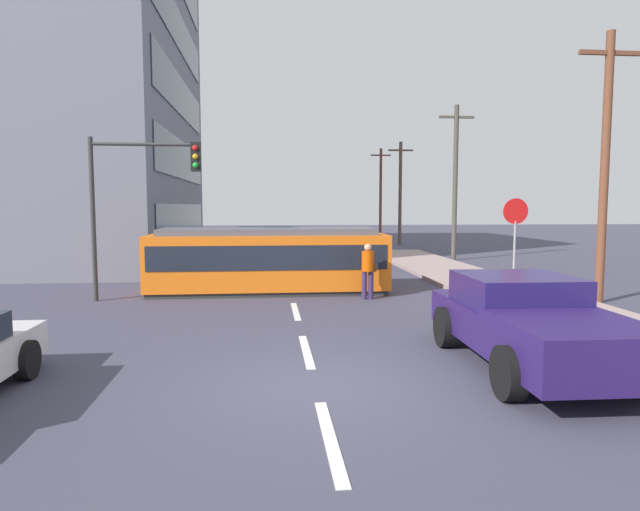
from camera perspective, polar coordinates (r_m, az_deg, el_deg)
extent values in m
plane|color=#3E3C4E|center=(18.54, -3.20, -3.48)|extent=(120.00, 120.00, 0.00)
cube|color=gray|center=(16.40, 21.99, -4.75)|extent=(3.20, 36.00, 0.14)
cube|color=silver|center=(6.94, 1.04, -18.55)|extent=(0.16, 2.40, 0.01)
cube|color=silver|center=(10.71, -1.44, -9.92)|extent=(0.16, 2.40, 0.01)
cube|color=silver|center=(14.60, -2.56, -5.83)|extent=(0.16, 2.40, 0.01)
cube|color=silver|center=(23.93, -3.73, -1.50)|extent=(0.16, 2.40, 0.01)
cube|color=silver|center=(29.90, -4.09, -0.16)|extent=(0.16, 2.40, 0.01)
cube|color=#2D3847|center=(29.24, -14.01, 3.34)|extent=(0.06, 14.48, 1.92)
cube|color=#2D3847|center=(29.32, -14.15, 9.60)|extent=(0.06, 14.48, 1.92)
cube|color=#2D3847|center=(29.75, -14.29, 15.76)|extent=(0.06, 14.48, 1.92)
cube|color=#2D3847|center=(30.50, -14.44, 21.67)|extent=(0.06, 14.48, 1.92)
cube|color=orange|center=(17.85, -5.40, -0.55)|extent=(7.61, 2.51, 1.73)
cube|color=#2D2D2D|center=(17.96, -5.37, -3.53)|extent=(7.46, 2.38, 0.15)
cube|color=#50525C|center=(17.77, -5.42, 2.54)|extent=(6.85, 2.13, 0.20)
cube|color=#1E232D|center=(17.83, -5.40, 0.11)|extent=(7.30, 2.55, 0.76)
cube|color=navy|center=(23.29, -5.75, 0.93)|extent=(2.63, 5.59, 1.54)
cube|color=black|center=(20.57, -5.97, 1.01)|extent=(2.25, 0.17, 0.92)
cube|color=black|center=(23.27, -5.76, 1.61)|extent=(2.65, 4.76, 0.62)
cylinder|color=black|center=(21.59, -5.87, -1.06)|extent=(2.57, 0.96, 0.90)
cylinder|color=black|center=(25.10, -5.63, -0.18)|extent=(2.57, 0.96, 0.90)
cylinder|color=#32244C|center=(16.43, 4.64, -3.11)|extent=(0.16, 0.16, 0.85)
cylinder|color=#32244C|center=(16.47, 5.33, -3.10)|extent=(0.16, 0.16, 0.85)
cylinder|color=#D94A05|center=(16.36, 5.01, -0.59)|extent=(0.36, 0.36, 0.60)
sphere|color=tan|center=(16.33, 5.02, 0.84)|extent=(0.22, 0.22, 0.22)
cube|color=brown|center=(16.47, 5.72, -1.26)|extent=(0.16, 0.22, 0.24)
cube|color=#261751|center=(10.15, 20.99, -7.23)|extent=(2.10, 5.04, 0.65)
cube|color=#201751|center=(10.53, 19.82, -3.43)|extent=(1.94, 1.94, 0.55)
cube|color=#261751|center=(8.88, 24.88, -6.59)|extent=(2.05, 2.29, 0.12)
cylinder|color=black|center=(11.22, 12.97, -7.28)|extent=(0.30, 0.81, 0.80)
cylinder|color=black|center=(11.96, 22.22, -6.76)|extent=(0.30, 0.81, 0.80)
cylinder|color=black|center=(8.49, 19.10, -11.51)|extent=(0.30, 0.81, 0.80)
cylinder|color=black|center=(10.14, -28.28, -9.58)|extent=(0.23, 0.64, 0.64)
cylinder|color=gray|center=(17.29, 19.60, -0.26)|extent=(0.07, 0.07, 2.20)
cylinder|color=red|center=(17.22, 19.74, 4.38)|extent=(0.76, 0.04, 0.76)
cylinder|color=#333333|center=(17.24, -22.60, 3.45)|extent=(0.14, 0.14, 4.78)
cylinder|color=#333333|center=(16.96, -17.95, 10.98)|extent=(2.98, 0.10, 0.10)
cube|color=black|center=(16.67, -12.83, 10.00)|extent=(0.28, 0.24, 0.84)
sphere|color=red|center=(16.57, -12.91, 10.90)|extent=(0.16, 0.16, 0.16)
sphere|color=gold|center=(16.54, -12.89, 10.03)|extent=(0.16, 0.16, 0.16)
sphere|color=green|center=(16.52, -12.87, 9.17)|extent=(0.16, 0.16, 0.16)
cylinder|color=brown|center=(17.59, 27.57, 7.94)|extent=(0.24, 0.24, 7.63)
cube|color=brown|center=(18.06, 28.02, 18.17)|extent=(1.80, 0.12, 0.12)
cylinder|color=#4B463C|center=(28.75, 13.92, 7.30)|extent=(0.24, 0.24, 7.83)
cube|color=#4B463C|center=(29.07, 14.07, 13.84)|extent=(1.80, 0.12, 0.12)
cylinder|color=brown|center=(39.96, 8.37, 6.42)|extent=(0.24, 0.24, 7.35)
cube|color=brown|center=(40.15, 8.43, 10.81)|extent=(1.80, 0.12, 0.12)
cylinder|color=brown|center=(49.64, 6.34, 6.51)|extent=(0.24, 0.24, 7.89)
cube|color=brown|center=(49.83, 6.38, 10.36)|extent=(1.80, 0.12, 0.12)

